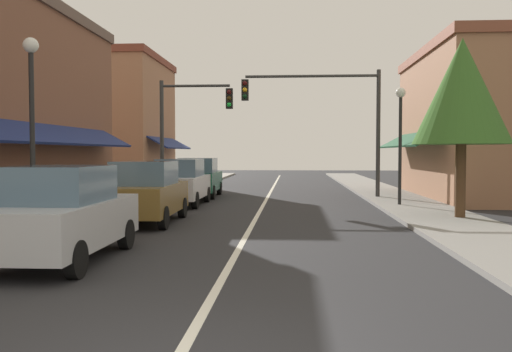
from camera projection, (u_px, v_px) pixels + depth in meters
name	position (u px, v px, depth m)	size (l,w,h in m)	color
ground_plane	(265.00, 201.00, 22.78)	(80.00, 80.00, 0.00)	#28282B
sidewalk_left	(135.00, 199.00, 23.14)	(2.60, 56.00, 0.12)	gray
sidewalk_right	(400.00, 200.00, 22.41)	(2.60, 56.00, 0.12)	gray
lane_center_stripe	(265.00, 201.00, 22.78)	(0.14, 52.00, 0.01)	silver
storefront_right_block	(487.00, 123.00, 23.99)	(6.97, 10.20, 6.58)	#9E6B4C
storefront_far_left	(125.00, 122.00, 33.18)	(5.69, 8.20, 7.75)	#9E6B4C
parked_car_nearest_left	(61.00, 214.00, 10.08)	(1.80, 4.11, 1.77)	#B7BABF
parked_car_second_left	(146.00, 192.00, 15.63)	(1.84, 4.13, 1.77)	brown
parked_car_third_left	(181.00, 182.00, 20.92)	(1.78, 4.10, 1.77)	silver
parked_car_far_left	(199.00, 178.00, 24.88)	(1.85, 4.14, 1.77)	#0F4C33
traffic_signal_mast_arm	(329.00, 110.00, 23.67)	(5.98, 0.50, 5.57)	#333333
traffic_signal_left_corner	(186.00, 120.00, 24.69)	(3.34, 0.50, 5.27)	#333333
street_lamp_left_near	(32.00, 103.00, 12.85)	(0.36, 0.36, 4.70)	black
street_lamp_right_mid	(400.00, 126.00, 19.94)	(0.36, 0.36, 4.37)	black
tree_right_near	(462.00, 92.00, 15.97)	(2.81, 2.81, 5.35)	#4C331E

